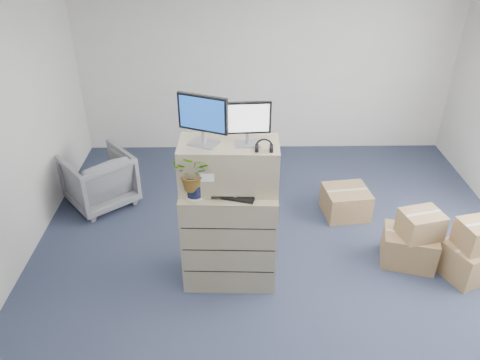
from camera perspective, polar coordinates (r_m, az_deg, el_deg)
name	(u,v)px	position (r m, az deg, el deg)	size (l,w,h in m)	color
ground	(284,290)	(5.31, 5.33, -13.26)	(7.00, 7.00, 0.00)	#242A40
wall_back	(267,68)	(7.66, 3.28, 13.52)	(6.00, 0.02, 2.80)	beige
filing_cabinet_lower	(230,234)	(5.11, -1.27, -6.61)	(0.99, 0.61, 1.16)	gray
filing_cabinet_upper	(229,165)	(4.70, -1.36, 1.81)	(0.99, 0.50, 0.50)	gray
monitor_left	(203,117)	(4.46, -4.56, 7.63)	(0.48, 0.28, 0.50)	#99999E
monitor_right	(248,121)	(4.45, 0.95, 7.19)	(0.45, 0.18, 0.44)	#99999E
headphones	(264,147)	(4.42, 2.95, 4.10)	(0.17, 0.17, 0.02)	black
keyboard	(232,194)	(4.67, -0.98, -1.76)	(0.48, 0.20, 0.03)	black
mouse	(259,193)	(4.69, 2.31, -1.56)	(0.10, 0.06, 0.04)	silver
water_bottle	(239,174)	(4.74, -0.12, 0.78)	(0.09, 0.09, 0.30)	#96999F
phone_dock	(229,185)	(4.76, -1.38, -0.56)	(0.07, 0.06, 0.15)	silver
external_drive	(266,182)	(4.85, 3.17, -0.19)	(0.21, 0.16, 0.06)	black
tissue_box	(263,174)	(4.81, 2.81, 0.74)	(0.28, 0.14, 0.10)	#3F80D6
potted_plant	(194,177)	(4.57, -5.66, 0.41)	(0.47, 0.50, 0.40)	#AEC39D
office_chair	(99,177)	(6.72, -16.84, 0.37)	(0.81, 0.76, 0.84)	#5D5E62
cardboard_boxes	(413,233)	(5.98, 20.35, -6.11)	(1.82, 1.84, 0.73)	olive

